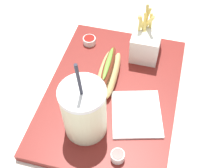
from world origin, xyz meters
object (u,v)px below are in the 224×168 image
at_px(ketchup_cup_1, 118,156).
at_px(ketchup_cup_2, 89,40).
at_px(fries_basket, 146,42).
at_px(napkin_stack, 136,114).
at_px(hot_dog_1, 108,72).
at_px(soda_cup, 84,111).

height_order(ketchup_cup_1, ketchup_cup_2, ketchup_cup_1).
bearing_deg(fries_basket, napkin_stack, 4.86).
distance_m(fries_basket, ketchup_cup_2, 0.17).
distance_m(hot_dog_1, ketchup_cup_1, 0.23).
bearing_deg(soda_cup, hot_dog_1, 175.68).
relative_size(soda_cup, napkin_stack, 1.68).
xyz_separation_m(ketchup_cup_2, napkin_stack, (0.21, 0.18, -0.01)).
bearing_deg(ketchup_cup_2, hot_dog_1, 37.09).
xyz_separation_m(fries_basket, napkin_stack, (0.21, 0.02, -0.04)).
distance_m(soda_cup, ketchup_cup_1, 0.12).
xyz_separation_m(soda_cup, ketchup_cup_2, (-0.27, -0.07, -0.06)).
bearing_deg(napkin_stack, fries_basket, -175.14).
xyz_separation_m(hot_dog_1, ketchup_cup_2, (-0.12, -0.09, -0.01)).
relative_size(fries_basket, ketchup_cup_2, 3.71).
xyz_separation_m(soda_cup, ketchup_cup_1, (0.06, 0.09, -0.06)).
relative_size(ketchup_cup_2, napkin_stack, 0.27).
height_order(ketchup_cup_1, napkin_stack, ketchup_cup_1).
bearing_deg(fries_basket, hot_dog_1, -33.84).
bearing_deg(ketchup_cup_2, fries_basket, 90.07).
bearing_deg(soda_cup, ketchup_cup_1, 57.08).
xyz_separation_m(fries_basket, ketchup_cup_1, (0.33, 0.00, -0.03)).
relative_size(fries_basket, napkin_stack, 1.01).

